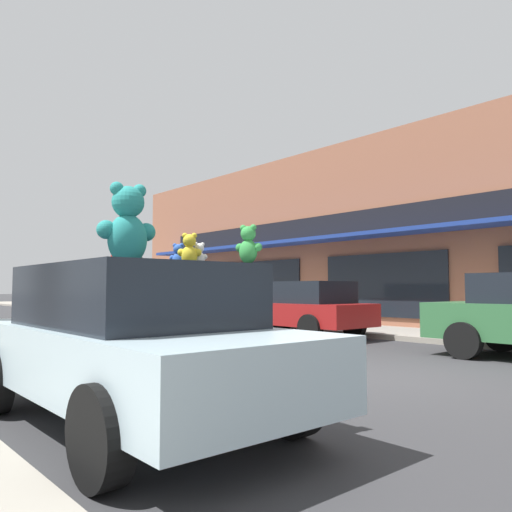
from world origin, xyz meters
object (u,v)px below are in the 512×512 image
object	(u,v)px
plush_art_car	(132,340)
teddy_bear_green	(248,245)
teddy_bear_yellow	(189,250)
teddy_bear_black	(138,257)
teddy_bear_white	(199,255)
teddy_bear_giant	(128,225)
teddy_bear_blue	(178,256)
parked_car_far_center	(294,306)
teddy_bear_red	(118,255)

from	to	relation	value
plush_art_car	teddy_bear_green	size ratio (longest dim) A/B	11.76
teddy_bear_yellow	teddy_bear_black	world-z (taller)	teddy_bear_yellow
teddy_bear_white	plush_art_car	bearing A→B (deg)	-0.95
teddy_bear_giant	teddy_bear_blue	distance (m)	0.84
plush_art_car	teddy_bear_blue	size ratio (longest dim) A/B	15.17
teddy_bear_yellow	teddy_bear_white	xyz separation A→B (m)	(0.12, 0.01, -0.04)
teddy_bear_black	teddy_bear_giant	bearing A→B (deg)	0.00
teddy_bear_black	teddy_bear_blue	bearing A→B (deg)	73.54
teddy_bear_green	teddy_bear_black	xyz separation A→B (m)	(-0.23, 1.61, -0.04)
teddy_bear_yellow	teddy_bear_black	xyz separation A→B (m)	(-0.14, 0.81, -0.03)
teddy_bear_white	teddy_bear_blue	bearing A→B (deg)	-77.35
teddy_bear_green	parked_car_far_center	world-z (taller)	teddy_bear_green
teddy_bear_yellow	teddy_bear_black	bearing A→B (deg)	-37.07
teddy_bear_giant	teddy_bear_red	bearing A→B (deg)	-100.94
teddy_bear_giant	teddy_bear_red	size ratio (longest dim) A/B	2.68
teddy_bear_giant	teddy_bear_red	xyz separation A→B (m)	(0.25, 0.71, -0.24)
teddy_bear_white	teddy_bear_green	bearing A→B (deg)	104.66
teddy_bear_black	plush_art_car	bearing A→B (deg)	3.83
teddy_bear_giant	teddy_bear_white	size ratio (longest dim) A/B	3.13
teddy_bear_giant	teddy_bear_yellow	xyz separation A→B (m)	(0.60, -0.15, -0.21)
teddy_bear_blue	plush_art_car	bearing A→B (deg)	70.29
teddy_bear_red	parked_car_far_center	xyz separation A→B (m)	(7.29, 4.46, -0.83)
plush_art_car	teddy_bear_white	xyz separation A→B (m)	(0.63, -0.20, 0.83)
teddy_bear_yellow	parked_car_far_center	size ratio (longest dim) A/B	0.08
plush_art_car	teddy_bear_green	distance (m)	1.46
plush_art_car	teddy_bear_blue	world-z (taller)	teddy_bear_blue
parked_car_far_center	teddy_bear_yellow	bearing A→B (deg)	-142.57
teddy_bear_giant	teddy_bear_white	distance (m)	0.78
teddy_bear_giant	teddy_bear_yellow	distance (m)	0.65
teddy_bear_blue	teddy_bear_green	xyz separation A→B (m)	(-0.06, -1.24, 0.04)
teddy_bear_white	teddy_bear_black	bearing A→B (deg)	-55.69
teddy_bear_giant	parked_car_far_center	xyz separation A→B (m)	(7.55, 5.16, -1.06)
plush_art_car	teddy_bear_yellow	world-z (taller)	teddy_bear_yellow
teddy_bear_green	plush_art_car	bearing A→B (deg)	6.17
teddy_bear_black	teddy_bear_red	distance (m)	0.22
plush_art_car	teddy_bear_green	world-z (taller)	teddy_bear_green
teddy_bear_giant	teddy_bear_blue	bearing A→B (deg)	-149.83
parked_car_far_center	teddy_bear_blue	bearing A→B (deg)	-144.38
plush_art_car	teddy_bear_blue	distance (m)	1.10
teddy_bear_black	teddy_bear_red	xyz separation A→B (m)	(-0.21, 0.05, 0.01)
teddy_bear_giant	teddy_bear_black	world-z (taller)	teddy_bear_giant
teddy_bear_white	teddy_bear_green	size ratio (longest dim) A/B	0.71
teddy_bear_black	teddy_bear_red	size ratio (longest dim) A/B	0.91
teddy_bear_black	parked_car_far_center	xyz separation A→B (m)	(7.08, 4.51, -0.81)
teddy_bear_green	teddy_bear_red	bearing A→B (deg)	-9.94
teddy_bear_blue	parked_car_far_center	size ratio (longest dim) A/B	0.06
plush_art_car	teddy_bear_yellow	xyz separation A→B (m)	(0.51, -0.20, 0.87)
teddy_bear_giant	parked_car_far_center	bearing A→B (deg)	-136.80
teddy_bear_blue	teddy_bear_red	bearing A→B (deg)	10.45
teddy_bear_yellow	parked_car_far_center	world-z (taller)	teddy_bear_yellow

